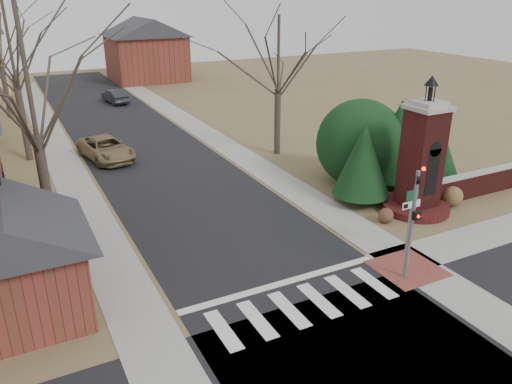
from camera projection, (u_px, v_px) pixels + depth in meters
ground at (317, 318)px, 16.28m from camera, size 120.00×120.00×0.00m
main_street at (140, 145)px, 34.41m from camera, size 8.00×70.00×0.01m
cross_street at (378, 376)px, 13.81m from camera, size 120.00×8.00×0.01m
crosswalk_zone at (304, 305)px, 16.94m from camera, size 8.00×2.20×0.02m
stop_bar at (282, 283)px, 18.18m from camera, size 8.00×0.35×0.02m
sidewalk_right_main at (210, 135)px, 36.61m from camera, size 2.00×60.00×0.02m
sidewalk_left at (60, 155)px, 32.21m from camera, size 2.00×60.00×0.02m
curb_apron at (407, 269)px, 19.13m from camera, size 2.40×2.40×0.02m
traffic_signal_pole at (413, 214)px, 17.60m from camera, size 0.28×0.41×4.50m
sign_post at (411, 209)px, 19.55m from camera, size 0.90×0.07×2.75m
brick_gate_monument at (420, 168)px, 23.39m from camera, size 3.20×3.20×6.47m
brick_garden_wall at (482, 182)px, 25.87m from camera, size 7.50×0.50×1.30m
garage_left at (12, 256)px, 15.54m from camera, size 4.80×4.80×4.29m
house_distant_right at (146, 48)px, 57.84m from camera, size 8.80×8.80×7.30m
evergreen_near at (363, 159)px, 24.23m from camera, size 2.80×2.80×4.10m
evergreen_mid at (399, 138)px, 26.50m from camera, size 3.40×3.40×4.70m
evergreen_far at (439, 151)px, 26.79m from camera, size 2.40×2.40×3.30m
evergreen_mass at (360, 140)px, 27.02m from camera, size 4.80×4.80×4.80m
bare_tree_0 at (23, 57)px, 17.84m from camera, size 8.05×8.05×11.15m
bare_tree_1 at (6, 26)px, 28.43m from camera, size 8.40×8.40×11.64m
bare_tree_3 at (279, 48)px, 30.12m from camera, size 7.00×7.00×9.70m
pickup_truck at (106, 149)px, 31.24m from camera, size 3.15×5.36×1.40m
distant_car at (115, 96)px, 46.86m from camera, size 1.91×4.10×1.30m
dry_shrub_left at (386, 215)px, 22.82m from camera, size 0.70×0.70×0.70m
dry_shrub_right at (452, 196)px, 24.54m from camera, size 1.01×1.01×1.01m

